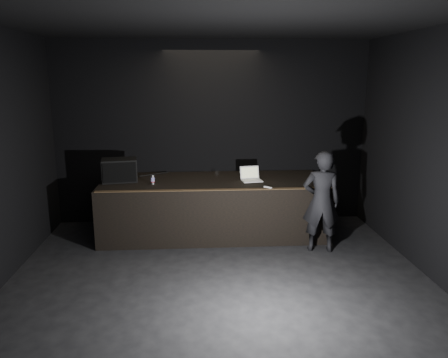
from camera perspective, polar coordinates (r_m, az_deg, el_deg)
ground at (r=5.67m, az=-0.05°, el=-16.53°), size 7.00×7.00×0.00m
room_walls at (r=4.99m, az=-0.06°, el=4.10°), size 6.10×7.10×3.52m
stage_riser at (r=7.99m, az=-1.34°, el=-3.63°), size 4.00×1.50×1.00m
riser_lip at (r=7.17m, az=-1.11°, el=-1.39°), size 3.92×0.10×0.01m
stage_monitor at (r=7.95m, az=-13.48°, el=1.14°), size 0.66×0.53×0.40m
cable at (r=8.30m, az=-10.39°, el=0.44°), size 0.87×0.54×0.02m
laptop at (r=7.84m, az=3.52°, el=0.28°), size 0.40×0.37×0.24m
beer_can at (r=7.63m, az=-9.30°, el=-0.09°), size 0.07×0.07×0.16m
plastic_cup at (r=8.21m, az=-0.93°, el=0.76°), size 0.07×0.07×0.09m
wii_remote at (r=7.32m, az=5.75°, el=-1.10°), size 0.13×0.14×0.03m
person at (r=7.27m, az=12.61°, el=-2.88°), size 0.66×0.49×1.68m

